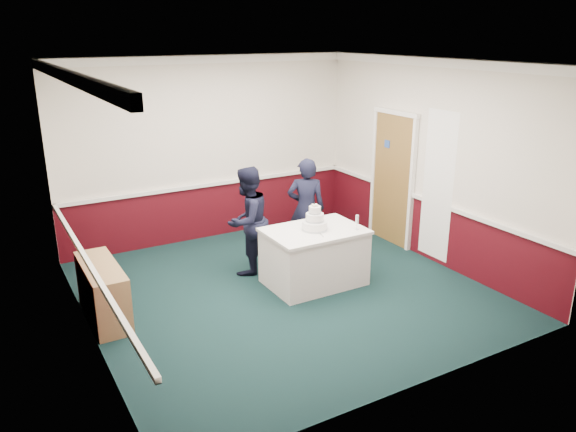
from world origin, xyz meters
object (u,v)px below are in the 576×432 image
sideboard (103,292)px  cake_table (314,256)px  person_man (247,221)px  person_woman (306,209)px  wedding_cake (315,222)px  cake_knife (321,234)px  champagne_flute (357,220)px

sideboard → cake_table: size_ratio=0.91×
person_man → person_woman: bearing=156.8°
person_woman → wedding_cake: bearing=95.9°
wedding_cake → cake_knife: bearing=-98.5°
wedding_cake → cake_knife: wedding_cake is taller
cake_table → champagne_flute: size_ratio=6.44×
wedding_cake → person_man: bearing=127.5°
sideboard → person_woman: size_ratio=0.77×
champagne_flute → sideboard: bearing=167.8°
person_woman → champagne_flute: bearing=125.6°
wedding_cake → cake_knife: size_ratio=1.65×
person_man → person_woman: size_ratio=1.00×
wedding_cake → person_woman: size_ratio=0.23×
cake_table → person_woman: bearing=65.4°
sideboard → person_woman: 3.21m
cake_table → person_woman: person_woman is taller
cake_knife → wedding_cake: bearing=96.4°
champagne_flute → person_man: bearing=135.9°
cake_knife → sideboard: bearing=-177.9°
cake_table → person_man: person_man is taller
wedding_cake → person_man: person_man is taller
wedding_cake → person_man: (-0.62, 0.81, -0.12)m
wedding_cake → cake_knife: 0.23m
sideboard → wedding_cake: (2.75, -0.42, 0.55)m
person_man → person_woman: (1.02, 0.06, 0.00)m
cake_table → cake_knife: bearing=-98.5°
sideboard → wedding_cake: 2.84m
cake_table → person_woman: (0.40, 0.87, 0.38)m
cake_table → cake_knife: size_ratio=6.00×
cake_table → person_woman: size_ratio=0.84×
cake_table → person_man: (-0.62, 0.81, 0.38)m
champagne_flute → person_man: person_man is taller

